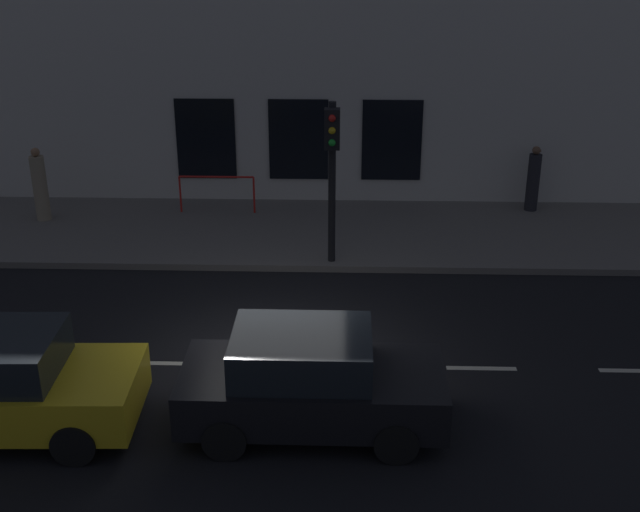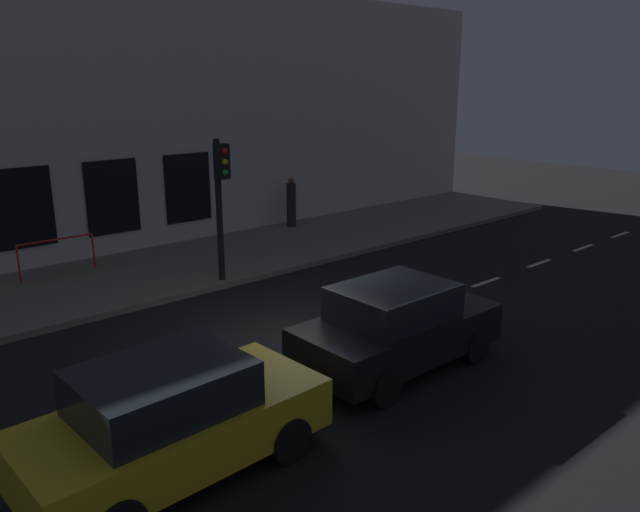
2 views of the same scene
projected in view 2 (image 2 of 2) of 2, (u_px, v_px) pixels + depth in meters
ground_plane at (302, 347)px, 12.21m from camera, size 60.00×60.00×0.00m
sidewalk at (153, 272)px, 16.71m from camera, size 4.50×32.00×0.15m
building_facade at (101, 121)px, 17.51m from camera, size 0.65×32.00×7.86m
lane_centre_line at (339, 334)px, 12.85m from camera, size 0.12×27.20×0.01m
traffic_light at (221, 188)px, 15.18m from camera, size 0.50×0.32×3.53m
parked_car_0 at (397, 326)px, 11.17m from camera, size 1.87×3.92×1.58m
parked_car_1 at (172, 419)px, 8.10m from camera, size 1.98×4.06×1.58m
pedestrian_1 at (291, 204)px, 21.51m from camera, size 0.46×0.46×1.70m
red_railing at (56, 249)px, 16.05m from camera, size 0.05×1.95×0.97m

